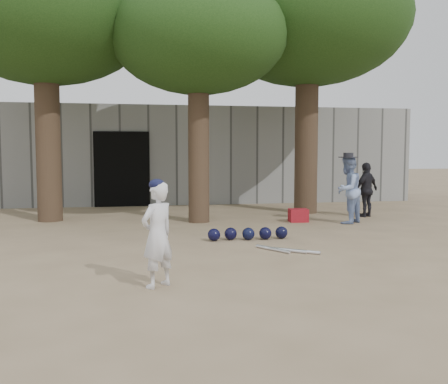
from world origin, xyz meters
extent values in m
plane|color=#937C5E|center=(0.00, 0.00, 0.00)|extent=(70.00, 70.00, 0.00)
imported|color=silver|center=(-0.61, -1.19, 0.63)|extent=(0.55, 0.53, 1.26)
imported|color=#7F96C4|center=(3.86, 3.37, 0.76)|extent=(0.94, 0.91, 1.52)
imported|color=black|center=(4.81, 4.35, 0.67)|extent=(0.85, 0.66, 1.35)
cube|color=#A4152C|center=(2.86, 3.80, 0.15)|extent=(0.44, 0.35, 0.30)
cube|color=gray|center=(0.00, 8.00, 1.50)|extent=(16.00, 0.35, 3.00)
cube|color=black|center=(-1.20, 7.80, 1.10)|extent=(1.60, 0.08, 2.20)
cube|color=slate|center=(0.00, 10.50, 1.50)|extent=(16.00, 5.00, 3.00)
sphere|color=black|center=(0.54, 1.71, 0.12)|extent=(0.23, 0.23, 0.23)
sphere|color=black|center=(0.86, 1.77, 0.12)|extent=(0.23, 0.23, 0.23)
sphere|color=black|center=(1.18, 1.70, 0.12)|extent=(0.23, 0.23, 0.23)
sphere|color=black|center=(1.50, 1.70, 0.12)|extent=(0.23, 0.23, 0.23)
sphere|color=black|center=(1.82, 1.73, 0.12)|extent=(0.23, 0.23, 0.23)
cylinder|color=silver|center=(1.35, 0.67, 0.03)|extent=(0.42, 0.64, 0.06)
cylinder|color=silver|center=(1.53, 0.55, 0.03)|extent=(0.58, 0.51, 0.06)
cylinder|color=silver|center=(1.71, 0.43, 0.03)|extent=(0.61, 0.47, 0.06)
cylinder|color=brown|center=(-2.80, 5.00, 2.75)|extent=(0.56, 0.56, 5.50)
ellipsoid|color=#284C19|center=(-2.80, 5.00, 4.70)|extent=(4.80, 4.80, 3.12)
cylinder|color=brown|center=(0.60, 4.20, 2.50)|extent=(0.48, 0.48, 5.00)
ellipsoid|color=#284C19|center=(0.60, 4.20, 4.20)|extent=(4.00, 4.00, 2.60)
cylinder|color=brown|center=(3.60, 5.40, 2.90)|extent=(0.60, 0.60, 5.80)
ellipsoid|color=#284C19|center=(3.60, 5.40, 5.00)|extent=(5.20, 5.20, 3.38)
camera|label=1|loc=(-0.89, -7.12, 1.63)|focal=40.00mm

